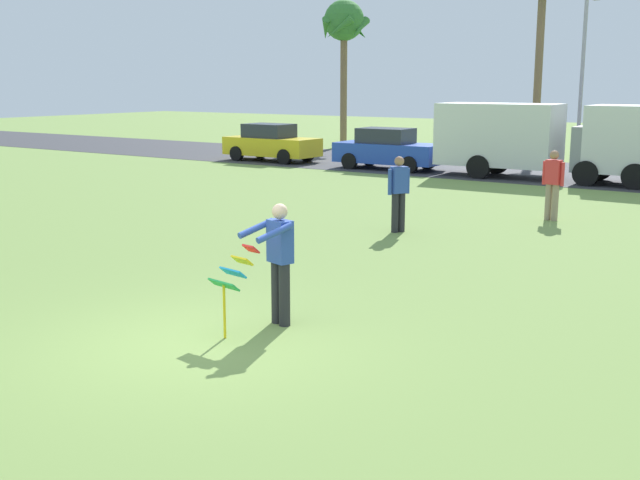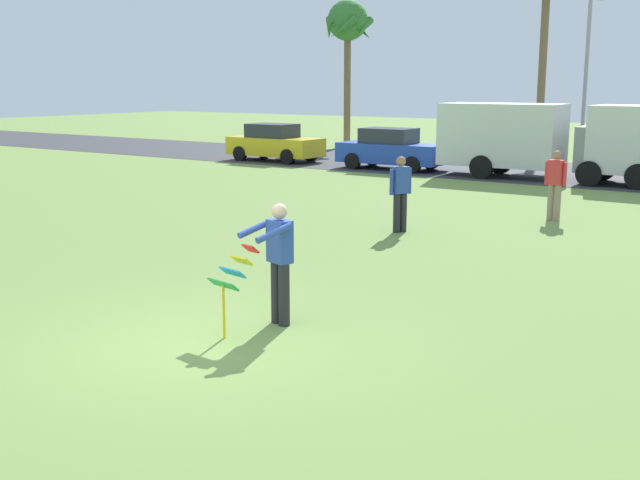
{
  "view_description": "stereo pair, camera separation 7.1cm",
  "coord_description": "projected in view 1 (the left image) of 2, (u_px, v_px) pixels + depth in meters",
  "views": [
    {
      "loc": [
        6.81,
        -7.27,
        3.38
      ],
      "look_at": [
        0.42,
        2.31,
        1.05
      ],
      "focal_mm": 44.08,
      "sensor_mm": 36.0,
      "label": 1
    },
    {
      "loc": [
        6.87,
        -7.23,
        3.38
      ],
      "look_at": [
        0.42,
        2.31,
        1.05
      ],
      "focal_mm": 44.08,
      "sensor_mm": 36.0,
      "label": 2
    }
  ],
  "objects": [
    {
      "name": "parked_truck_grey_van",
      "position": [
        521.0,
        138.0,
        27.65
      ],
      "size": [
        6.74,
        2.22,
        2.62
      ],
      "color": "gray",
      "rests_on": "ground"
    },
    {
      "name": "palm_tree_left_near",
      "position": [
        344.0,
        26.0,
        40.93
      ],
      "size": [
        2.58,
        2.71,
        7.57
      ],
      "color": "brown",
      "rests_on": "ground"
    },
    {
      "name": "person_walker_near",
      "position": [
        553.0,
        183.0,
        19.29
      ],
      "size": [
        0.56,
        0.27,
        1.73
      ],
      "color": "gray",
      "rests_on": "ground"
    },
    {
      "name": "person_walker_far",
      "position": [
        399.0,
        192.0,
        17.77
      ],
      "size": [
        0.36,
        0.51,
        1.73
      ],
      "color": "#26262B",
      "rests_on": "ground"
    },
    {
      "name": "person_kite_flyer",
      "position": [
        279.0,
        259.0,
        10.94
      ],
      "size": [
        0.68,
        0.75,
        1.73
      ],
      "color": "#26262B",
      "rests_on": "ground"
    },
    {
      "name": "kite_held",
      "position": [
        233.0,
        276.0,
        10.48
      ],
      "size": [
        0.53,
        0.68,
        1.21
      ],
      "color": "red",
      "rests_on": "ground"
    },
    {
      "name": "streetlight_pole",
      "position": [
        584.0,
        67.0,
        32.89
      ],
      "size": [
        0.24,
        1.65,
        7.0
      ],
      "color": "#9E9EA3",
      "rests_on": "ground"
    },
    {
      "name": "ground_plane",
      "position": [
        196.0,
        344.0,
        10.3
      ],
      "size": [
        120.0,
        120.0,
        0.0
      ],
      "primitive_type": "plane",
      "color": "olive"
    },
    {
      "name": "road_strip",
      "position": [
        615.0,
        177.0,
        28.4
      ],
      "size": [
        120.0,
        8.0,
        0.01
      ],
      "primitive_type": "cube",
      "color": "#38383D",
      "rests_on": "ground"
    },
    {
      "name": "parked_car_blue",
      "position": [
        388.0,
        149.0,
        30.67
      ],
      "size": [
        4.24,
        1.91,
        1.6
      ],
      "color": "#2347B7",
      "rests_on": "ground"
    },
    {
      "name": "parked_car_yellow",
      "position": [
        271.0,
        143.0,
        33.8
      ],
      "size": [
        4.24,
        1.91,
        1.6
      ],
      "color": "yellow",
      "rests_on": "ground"
    }
  ]
}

